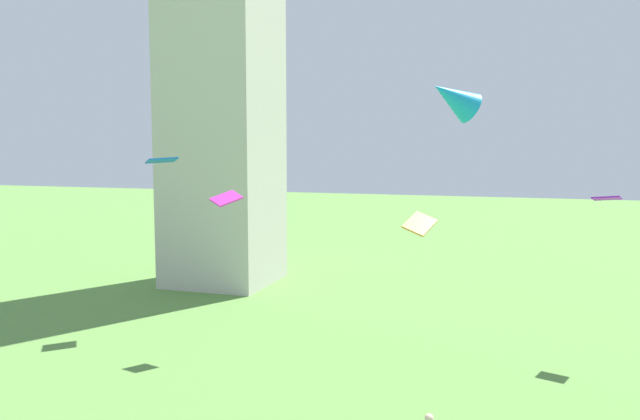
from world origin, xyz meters
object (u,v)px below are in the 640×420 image
at_px(kite_flying_3, 607,198).
at_px(kite_flying_1, 226,198).
at_px(kite_flying_2, 420,224).
at_px(kite_flying_5, 453,97).
at_px(kite_flying_0, 162,160).

bearing_deg(kite_flying_3, kite_flying_1, 30.54).
bearing_deg(kite_flying_1, kite_flying_2, -95.72).
bearing_deg(kite_flying_5, kite_flying_3, 96.23).
distance_m(kite_flying_0, kite_flying_5, 15.55).
relative_size(kite_flying_1, kite_flying_2, 1.45).
distance_m(kite_flying_1, kite_flying_5, 11.11).
xyz_separation_m(kite_flying_3, kite_flying_5, (-6.18, -5.49, 4.13)).
xyz_separation_m(kite_flying_0, kite_flying_1, (4.74, -2.23, -1.66)).
bearing_deg(kite_flying_2, kite_flying_5, -163.18).
xyz_separation_m(kite_flying_0, kite_flying_5, (14.95, -3.42, 2.56)).
distance_m(kite_flying_1, kite_flying_3, 16.94).
height_order(kite_flying_2, kite_flying_5, kite_flying_5).
relative_size(kite_flying_1, kite_flying_3, 1.08).
bearing_deg(kite_flying_1, kite_flying_3, -42.66).
relative_size(kite_flying_0, kite_flying_2, 1.80).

